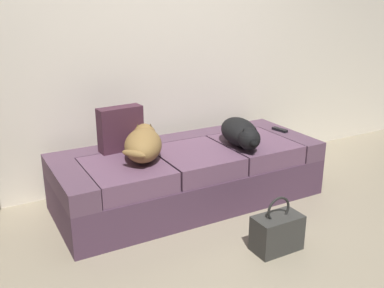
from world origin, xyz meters
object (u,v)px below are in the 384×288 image
(handbag, at_px, (277,232))
(dog_dark, at_px, (241,133))
(tv_remote, at_px, (280,130))
(throw_pillow, at_px, (121,129))
(couch, at_px, (189,175))
(dog_tan, at_px, (143,143))

(handbag, bearing_deg, dog_dark, 72.78)
(tv_remote, bearing_deg, throw_pillow, 162.08)
(couch, relative_size, throw_pillow, 6.15)
(dog_dark, xyz_separation_m, handbag, (-0.24, -0.78, -0.43))
(tv_remote, bearing_deg, handbag, -139.34)
(dog_dark, height_order, throw_pillow, throw_pillow)
(throw_pillow, bearing_deg, dog_tan, -70.59)
(throw_pillow, distance_m, handbag, 1.39)
(tv_remote, bearing_deg, couch, 171.49)
(dog_dark, height_order, tv_remote, dog_dark)
(throw_pillow, xyz_separation_m, handbag, (0.63, -1.14, -0.49))
(dog_tan, distance_m, tv_remote, 1.32)
(dog_tan, height_order, tv_remote, dog_tan)
(couch, height_order, dog_tan, dog_tan)
(handbag, bearing_deg, dog_tan, 121.13)
(dog_dark, distance_m, throw_pillow, 0.94)
(dog_tan, bearing_deg, throw_pillow, 109.41)
(couch, distance_m, throw_pillow, 0.66)
(dog_dark, distance_m, tv_remote, 0.56)
(dog_tan, height_order, handbag, dog_tan)
(couch, relative_size, tv_remote, 13.94)
(handbag, bearing_deg, throw_pillow, 118.85)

